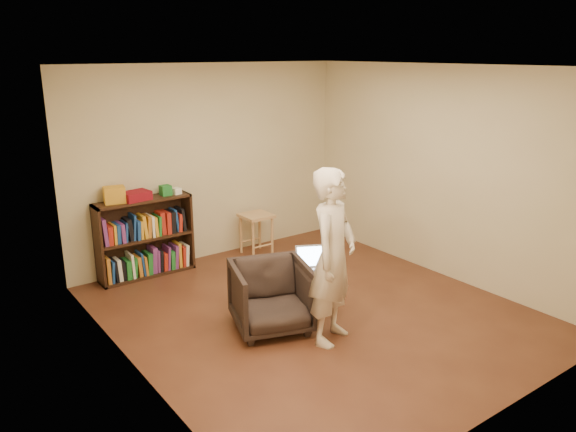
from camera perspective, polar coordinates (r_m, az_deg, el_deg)
floor at (r=6.23m, az=2.67°, el=-9.69°), size 4.50×4.50×0.00m
ceiling at (r=5.60m, az=3.03°, el=14.96°), size 4.50×4.50×0.00m
wall_back at (r=7.61m, az=-7.93°, el=5.36°), size 4.00×0.00×4.00m
wall_left at (r=4.82m, az=-15.98°, el=-1.63°), size 0.00×4.50×4.50m
wall_right at (r=7.18m, az=15.37°, el=4.26°), size 0.00×4.50×4.50m
bookshelf at (r=7.27m, az=-14.32°, el=-2.56°), size 1.20×0.30×1.00m
box_yellow at (r=6.98m, az=-17.22°, el=2.07°), size 0.27×0.22×0.20m
red_cloth at (r=7.05m, az=-15.21°, el=1.99°), size 0.36×0.28×0.11m
box_green at (r=7.20m, az=-12.34°, el=2.56°), size 0.13×0.13×0.13m
box_white at (r=7.24m, az=-11.26°, el=2.51°), size 0.11×0.11×0.08m
stool at (r=7.78m, az=-3.24°, el=-0.61°), size 0.40×0.40×0.58m
armchair at (r=5.74m, az=-1.70°, el=-8.19°), size 0.96×0.97×0.70m
side_table at (r=6.17m, az=2.63°, el=-6.47°), size 0.41×0.41×0.41m
laptop at (r=6.17m, az=2.64°, el=-5.14°), size 0.48×0.48×0.26m
person at (r=5.35m, az=4.59°, el=-4.17°), size 0.75×0.65×1.73m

